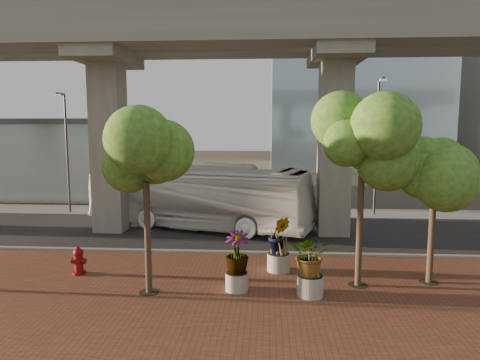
{
  "coord_description": "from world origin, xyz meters",
  "views": [
    {
      "loc": [
        2.54,
        -20.58,
        5.73
      ],
      "look_at": [
        1.17,
        0.5,
        3.07
      ],
      "focal_mm": 32.0,
      "sensor_mm": 36.0,
      "label": 1
    }
  ],
  "objects": [
    {
      "name": "ground",
      "position": [
        0.0,
        0.0,
        0.0
      ],
      "size": [
        160.0,
        160.0,
        0.0
      ],
      "primitive_type": "plane",
      "color": "#342F26",
      "rests_on": "ground"
    },
    {
      "name": "brick_plaza",
      "position": [
        0.0,
        -8.0,
        0.03
      ],
      "size": [
        70.0,
        13.0,
        0.06
      ],
      "primitive_type": "cube",
      "color": "brown",
      "rests_on": "ground"
    },
    {
      "name": "asphalt_road",
      "position": [
        0.0,
        2.0,
        0.02
      ],
      "size": [
        90.0,
        8.0,
        0.04
      ],
      "primitive_type": "cube",
      "color": "black",
      "rests_on": "ground"
    },
    {
      "name": "curb_strip",
      "position": [
        0.0,
        -2.0,
        0.08
      ],
      "size": [
        70.0,
        0.25,
        0.16
      ],
      "primitive_type": "cube",
      "color": "gray",
      "rests_on": "ground"
    },
    {
      "name": "far_sidewalk",
      "position": [
        0.0,
        7.5,
        0.03
      ],
      "size": [
        90.0,
        3.0,
        0.06
      ],
      "primitive_type": "cube",
      "color": "gray",
      "rests_on": "ground"
    },
    {
      "name": "transit_viaduct",
      "position": [
        0.0,
        2.0,
        7.29
      ],
      "size": [
        72.0,
        5.6,
        12.4
      ],
      "color": "gray",
      "rests_on": "ground"
    },
    {
      "name": "station_pavilion",
      "position": [
        -20.0,
        16.0,
        3.22
      ],
      "size": [
        23.0,
        13.0,
        6.3
      ],
      "color": "silver",
      "rests_on": "ground"
    },
    {
      "name": "transit_bus",
      "position": [
        -1.36,
        2.9,
        1.8
      ],
      "size": [
        13.23,
        6.82,
        3.6
      ],
      "primitive_type": "imported",
      "rotation": [
        0.0,
        0.0,
        1.26
      ],
      "color": "silver",
      "rests_on": "ground"
    },
    {
      "name": "fire_hydrant",
      "position": [
        -4.71,
        -5.08,
        0.58
      ],
      "size": [
        0.54,
        0.49,
        1.09
      ],
      "color": "maroon",
      "rests_on": "ground"
    },
    {
      "name": "planter_front",
      "position": [
        4.0,
        -6.64,
        1.38
      ],
      "size": [
        1.98,
        1.98,
        2.18
      ],
      "color": "#A8A298",
      "rests_on": "ground"
    },
    {
      "name": "planter_right",
      "position": [
        1.5,
        -6.33,
        1.32
      ],
      "size": [
        1.95,
        1.95,
        2.08
      ],
      "color": "#A19E92",
      "rests_on": "ground"
    },
    {
      "name": "planter_left",
      "position": [
        3.0,
        -4.22,
        1.39
      ],
      "size": [
        2.0,
        2.0,
        2.2
      ],
      "color": "#A39D93",
      "rests_on": "ground"
    },
    {
      "name": "street_tree_near_west",
      "position": [
        -1.5,
        -6.71,
        4.84
      ],
      "size": [
        3.35,
        3.35,
        6.33
      ],
      "color": "#4D392C",
      "rests_on": "ground"
    },
    {
      "name": "street_tree_near_east",
      "position": [
        5.8,
        -5.58,
        5.05
      ],
      "size": [
        3.57,
        3.57,
        6.64
      ],
      "color": "#4D392C",
      "rests_on": "ground"
    },
    {
      "name": "street_tree_far_east",
      "position": [
        8.47,
        -5.11,
        4.33
      ],
      "size": [
        3.24,
        3.24,
        5.77
      ],
      "color": "#4D392C",
      "rests_on": "ground"
    },
    {
      "name": "streetlamp_west",
      "position": [
        -10.6,
        6.53,
        4.55
      ],
      "size": [
        0.39,
        1.13,
        7.8
      ],
      "color": "#313136",
      "rests_on": "ground"
    },
    {
      "name": "streetlamp_east",
      "position": [
        9.44,
        7.04,
        5.04
      ],
      "size": [
        0.43,
        1.25,
        8.64
      ],
      "color": "#2F3035",
      "rests_on": "ground"
    }
  ]
}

